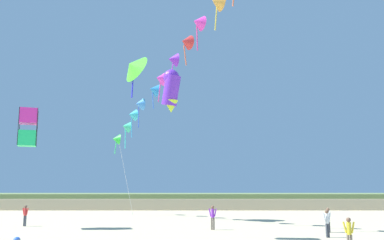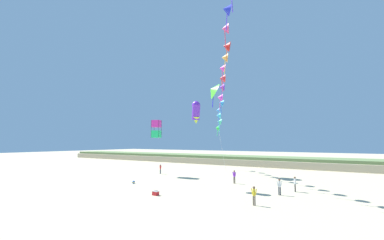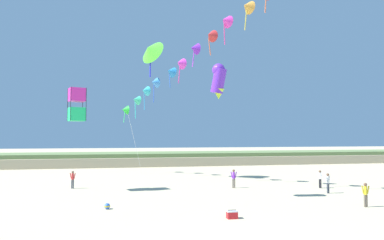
% 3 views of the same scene
% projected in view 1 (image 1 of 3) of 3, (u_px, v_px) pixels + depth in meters
% --- Properties ---
extents(dune_ridge, '(120.00, 9.56, 1.89)m').
position_uv_depth(dune_ridge, '(172.00, 201.00, 52.95)').
color(dune_ridge, '#BFAE8B').
rests_on(dune_ridge, ground).
extents(person_near_left, '(0.52, 0.23, 1.50)m').
position_uv_depth(person_near_left, '(25.00, 214.00, 29.65)').
color(person_near_left, '#474C56').
rests_on(person_near_left, ground).
extents(person_near_right, '(0.53, 0.28, 1.56)m').
position_uv_depth(person_near_right, '(327.00, 221.00, 23.29)').
color(person_near_right, '#474C56').
rests_on(person_near_right, ground).
extents(person_mid_center, '(0.56, 0.22, 1.60)m').
position_uv_depth(person_mid_center, '(212.00, 216.00, 27.30)').
color(person_mid_center, '#726656').
rests_on(person_mid_center, ground).
extents(person_far_left, '(0.53, 0.21, 1.51)m').
position_uv_depth(person_far_left, '(349.00, 232.00, 18.19)').
color(person_far_left, '#726656').
rests_on(person_far_left, ground).
extents(person_far_right, '(0.21, 0.54, 1.53)m').
position_uv_depth(person_far_right, '(328.00, 218.00, 25.82)').
color(person_far_right, black).
rests_on(person_far_right, ground).
extents(kite_banner_string, '(17.67, 30.69, 21.15)m').
position_uv_depth(kite_banner_string, '(199.00, 23.00, 28.41)').
color(kite_banner_string, green).
extents(large_kite_low_lead, '(1.53, 1.48, 2.61)m').
position_uv_depth(large_kite_low_lead, '(171.00, 89.00, 23.95)').
color(large_kite_low_lead, purple).
extents(large_kite_mid_trail, '(1.59, 1.59, 2.70)m').
position_uv_depth(large_kite_mid_trail, '(28.00, 127.00, 29.03)').
color(large_kite_mid_trail, '#21DD74').
extents(large_kite_high_solo, '(3.35, 3.42, 4.34)m').
position_uv_depth(large_kite_high_solo, '(133.00, 66.00, 36.44)').
color(large_kite_high_solo, '#5DEE38').
extents(beach_ball, '(0.36, 0.36, 0.36)m').
position_uv_depth(beach_ball, '(16.00, 240.00, 20.59)').
color(beach_ball, blue).
rests_on(beach_ball, ground).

